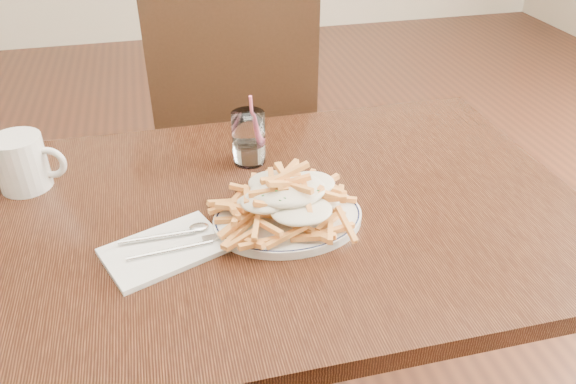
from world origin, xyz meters
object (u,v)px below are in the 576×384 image
object	(u,v)px
loaded_fries	(288,196)
coffee_mug	(23,163)
fries_plate	(288,219)
water_glass	(249,141)
table	(283,237)
chair_far	(239,125)

from	to	relation	value
loaded_fries	coffee_mug	xyz separation A→B (m)	(-0.50, 0.25, -0.00)
fries_plate	water_glass	bearing A→B (deg)	96.50
loaded_fries	table	bearing A→B (deg)	86.42
fries_plate	water_glass	distance (m)	0.25
loaded_fries	chair_far	bearing A→B (deg)	88.01
chair_far	fries_plate	xyz separation A→B (m)	(-0.03, -0.77, 0.18)
table	fries_plate	size ratio (longest dim) A/B	3.59
water_glass	coffee_mug	xyz separation A→B (m)	(-0.47, 0.01, 0.01)
chair_far	coffee_mug	bearing A→B (deg)	-135.30
fries_plate	coffee_mug	xyz separation A→B (m)	(-0.50, 0.25, 0.05)
water_glass	coffee_mug	world-z (taller)	water_glass
fries_plate	water_glass	size ratio (longest dim) A/B	2.08
table	water_glass	xyz separation A→B (m)	(-0.03, 0.19, 0.13)
chair_far	table	bearing A→B (deg)	-91.86
chair_far	water_glass	distance (m)	0.57
loaded_fries	coffee_mug	bearing A→B (deg)	152.91
coffee_mug	water_glass	bearing A→B (deg)	-0.70
fries_plate	loaded_fries	size ratio (longest dim) A/B	1.08
fries_plate	loaded_fries	bearing A→B (deg)	-15.42
fries_plate	water_glass	xyz separation A→B (m)	(-0.03, 0.25, 0.04)
table	loaded_fries	world-z (taller)	loaded_fries
chair_far	loaded_fries	bearing A→B (deg)	-91.99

